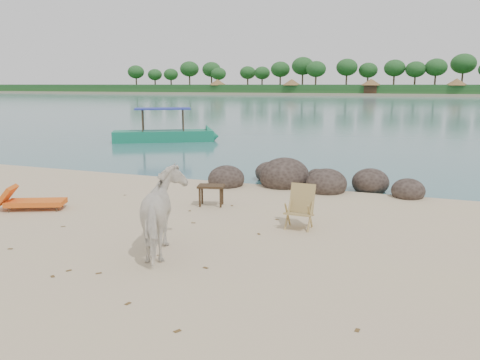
# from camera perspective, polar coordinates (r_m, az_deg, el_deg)

# --- Properties ---
(water) EXTENTS (400.00, 400.00, 0.00)m
(water) POSITION_cam_1_polar(r_m,az_deg,el_deg) (97.97, 18.21, 9.17)
(water) COLOR #36676C
(water) RESTS_ON ground
(far_shore) EXTENTS (420.00, 90.00, 1.40)m
(far_shore) POSITION_cam_1_polar(r_m,az_deg,el_deg) (177.90, 19.45, 9.92)
(far_shore) COLOR tan
(far_shore) RESTS_ON ground
(far_scenery) EXTENTS (420.00, 18.00, 9.50)m
(far_scenery) POSITION_cam_1_polar(r_m,az_deg,el_deg) (144.59, 19.19, 10.95)
(far_scenery) COLOR #1E4C1E
(far_scenery) RESTS_ON ground
(boulders) EXTENTS (6.44, 2.88, 1.18)m
(boulders) POSITION_cam_1_polar(r_m,az_deg,el_deg) (14.68, 7.62, -0.03)
(boulders) COLOR black
(boulders) RESTS_ON ground
(cow) EXTENTS (1.59, 2.05, 1.58)m
(cow) POSITION_cam_1_polar(r_m,az_deg,el_deg) (8.83, -9.10, -4.07)
(cow) COLOR white
(cow) RESTS_ON ground
(side_table) EXTENTS (0.76, 0.59, 0.55)m
(side_table) POSITION_cam_1_polar(r_m,az_deg,el_deg) (12.23, -3.53, -2.04)
(side_table) COLOR black
(side_table) RESTS_ON ground
(lounge_chair) EXTENTS (1.87, 1.30, 0.53)m
(lounge_chair) POSITION_cam_1_polar(r_m,az_deg,el_deg) (12.94, -23.64, -2.29)
(lounge_chair) COLOR orange
(lounge_chair) RESTS_ON ground
(deck_chair) EXTENTS (0.63, 0.69, 0.95)m
(deck_chair) POSITION_cam_1_polar(r_m,az_deg,el_deg) (10.33, 7.21, -3.52)
(deck_chair) COLOR #9E814F
(deck_chair) RESTS_ON ground
(boat_near) EXTENTS (6.18, 4.32, 3.06)m
(boat_near) POSITION_cam_1_polar(r_m,az_deg,el_deg) (27.00, -9.39, 7.99)
(boat_near) COLOR #147555
(boat_near) RESTS_ON water
(dead_leaves) EXTENTS (7.26, 6.74, 0.00)m
(dead_leaves) POSITION_cam_1_polar(r_m,az_deg,el_deg) (9.58, -8.14, -7.70)
(dead_leaves) COLOR brown
(dead_leaves) RESTS_ON ground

